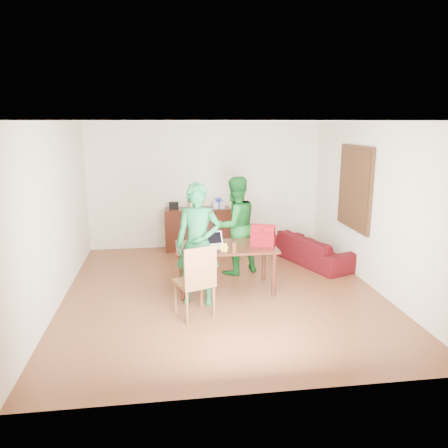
{
  "coord_description": "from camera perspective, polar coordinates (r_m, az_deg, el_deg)",
  "views": [
    {
      "loc": [
        -0.88,
        -6.59,
        2.68
      ],
      "look_at": [
        0.07,
        0.3,
        1.06
      ],
      "focal_mm": 35.0,
      "sensor_mm": 36.0,
      "label": 1
    }
  ],
  "objects": [
    {
      "name": "sofa",
      "position": [
        8.7,
        11.52,
        -3.25
      ],
      "size": [
        1.32,
        1.97,
        0.54
      ],
      "primitive_type": "imported",
      "rotation": [
        0.0,
        0.0,
        1.93
      ],
      "color": "#3B0807",
      "rests_on": "ground"
    },
    {
      "name": "person_far",
      "position": [
        7.8,
        1.46,
        -0.22
      ],
      "size": [
        1.05,
        0.95,
        1.76
      ],
      "primitive_type": "imported",
      "rotation": [
        0.0,
        0.0,
        3.55
      ],
      "color": "#13551B",
      "rests_on": "ground"
    },
    {
      "name": "chair",
      "position": [
        6.24,
        -3.82,
        -9.26
      ],
      "size": [
        0.61,
        0.6,
        1.06
      ],
      "rotation": [
        0.0,
        0.0,
        0.37
      ],
      "color": "brown",
      "rests_on": "ground"
    },
    {
      "name": "red_bag",
      "position": [
        7.04,
        5.11,
        -1.71
      ],
      "size": [
        0.43,
        0.34,
        0.28
      ],
      "primitive_type": "cube",
      "rotation": [
        0.0,
        0.0,
        -0.37
      ],
      "color": "maroon",
      "rests_on": "table"
    },
    {
      "name": "laptop",
      "position": [
        6.93,
        -1.03,
        -2.71
      ],
      "size": [
        0.37,
        0.3,
        0.23
      ],
      "rotation": [
        0.0,
        0.0,
        0.26
      ],
      "color": "white",
      "rests_on": "table"
    },
    {
      "name": "bottle",
      "position": [
        6.63,
        1.33,
        -3.01
      ],
      "size": [
        0.08,
        0.08,
        0.19
      ],
      "primitive_type": "cylinder",
      "rotation": [
        0.0,
        0.0,
        -0.32
      ],
      "color": "#522212",
      "rests_on": "table"
    },
    {
      "name": "table",
      "position": [
        7.05,
        0.22,
        -3.57
      ],
      "size": [
        1.6,
        0.9,
        0.75
      ],
      "rotation": [
        0.0,
        0.0,
        -0.01
      ],
      "color": "black",
      "rests_on": "ground"
    },
    {
      "name": "bananas",
      "position": [
        6.67,
        -0.02,
        -3.49
      ],
      "size": [
        0.17,
        0.13,
        0.06
      ],
      "primitive_type": null,
      "rotation": [
        0.0,
        0.0,
        0.31
      ],
      "color": "gold",
      "rests_on": "table"
    },
    {
      "name": "room",
      "position": [
        6.91,
        -0.27,
        1.67
      ],
      "size": [
        5.2,
        5.7,
        2.9
      ],
      "color": "#421E10",
      "rests_on": "ground"
    },
    {
      "name": "person_near",
      "position": [
        6.47,
        -3.4,
        -2.69
      ],
      "size": [
        0.75,
        0.57,
        1.84
      ],
      "primitive_type": "imported",
      "rotation": [
        0.0,
        0.0,
        -0.21
      ],
      "color": "#13572C",
      "rests_on": "ground"
    }
  ]
}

